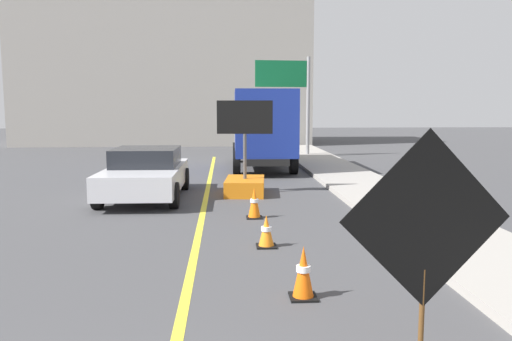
# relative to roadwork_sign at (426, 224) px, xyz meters

# --- Properties ---
(sidewalk_curb) EXTENTS (2.29, 48.00, 0.14)m
(sidewalk_curb) POSITION_rel_roadwork_sign_xyz_m (2.50, 3.37, -1.40)
(sidewalk_curb) COLOR #9E9991
(sidewalk_curb) RESTS_ON ground
(lane_center_stripe) EXTENTS (0.14, 36.00, 0.01)m
(lane_center_stripe) POSITION_rel_roadwork_sign_xyz_m (-2.34, 3.37, -1.47)
(lane_center_stripe) COLOR yellow
(lane_center_stripe) RESTS_ON ground
(roadwork_sign) EXTENTS (1.63, 0.19, 2.33)m
(roadwork_sign) POSITION_rel_roadwork_sign_xyz_m (0.00, 0.00, 0.00)
(roadwork_sign) COLOR #593819
(roadwork_sign) RESTS_ON ground
(arrow_board_trailer) EXTENTS (1.60, 1.89, 2.70)m
(arrow_board_trailer) POSITION_rel_roadwork_sign_xyz_m (-1.22, 10.26, -0.99)
(arrow_board_trailer) COLOR orange
(arrow_board_trailer) RESTS_ON ground
(box_truck) EXTENTS (2.51, 6.81, 3.15)m
(box_truck) POSITION_rel_roadwork_sign_xyz_m (-0.26, 16.48, 0.26)
(box_truck) COLOR black
(box_truck) RESTS_ON ground
(pickup_car) EXTENTS (2.15, 4.53, 1.38)m
(pickup_car) POSITION_rel_roadwork_sign_xyz_m (-4.00, 9.79, -0.77)
(pickup_car) COLOR silver
(pickup_car) RESTS_ON ground
(highway_guide_sign) EXTENTS (2.78, 0.36, 5.00)m
(highway_guide_sign) POSITION_rel_roadwork_sign_xyz_m (1.62, 21.19, 1.95)
(highway_guide_sign) COLOR gray
(highway_guide_sign) RESTS_ON ground
(far_building_block) EXTENTS (19.22, 6.80, 9.86)m
(far_building_block) POSITION_rel_roadwork_sign_xyz_m (-5.76, 31.59, 3.46)
(far_building_block) COLOR gray
(far_building_block) RESTS_ON ground
(traffic_cone_near_sign) EXTENTS (0.36, 0.36, 0.71)m
(traffic_cone_near_sign) POSITION_rel_roadwork_sign_xyz_m (-0.78, 2.06, -1.12)
(traffic_cone_near_sign) COLOR black
(traffic_cone_near_sign) RESTS_ON ground
(traffic_cone_mid_lane) EXTENTS (0.36, 0.36, 0.59)m
(traffic_cone_mid_lane) POSITION_rel_roadwork_sign_xyz_m (-1.07, 4.57, -1.18)
(traffic_cone_mid_lane) COLOR black
(traffic_cone_mid_lane) RESTS_ON ground
(traffic_cone_far_lane) EXTENTS (0.36, 0.36, 0.71)m
(traffic_cone_far_lane) POSITION_rel_roadwork_sign_xyz_m (-1.14, 6.99, -1.12)
(traffic_cone_far_lane) COLOR black
(traffic_cone_far_lane) RESTS_ON ground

